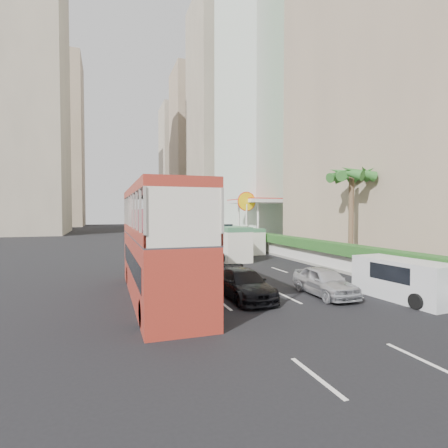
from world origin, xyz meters
name	(u,v)px	position (x,y,z in m)	size (l,w,h in m)	color
ground_plane	(277,288)	(0.00, 0.00, 0.00)	(200.00, 200.00, 0.00)	black
double_decker_bus	(159,243)	(-6.00, 0.00, 2.53)	(2.50, 11.00, 5.06)	#A42E21
car_silver_lane_a	(204,268)	(-1.74, 7.63, 0.00)	(1.41, 4.05, 1.33)	silver
car_silver_lane_b	(324,296)	(1.39, -2.15, 0.00)	(1.60, 3.97, 1.35)	silver
car_black	(244,298)	(-2.38, -1.37, 0.00)	(1.82, 4.48, 1.30)	black
van_asset	(214,253)	(1.40, 15.58, 0.00)	(2.45, 5.30, 1.47)	silver
minibus_near	(226,242)	(1.25, 11.52, 1.38)	(2.07, 6.22, 2.76)	silver
minibus_far	(243,240)	(4.28, 15.32, 1.20)	(1.80, 5.41, 2.40)	silver
panel_van_near	(403,280)	(4.34, -3.88, 0.89)	(1.79, 4.46, 1.79)	silver
panel_van_far	(219,237)	(4.46, 23.24, 1.01)	(2.02, 5.06, 2.02)	silver
sidewalk	(249,242)	(9.00, 25.00, 0.09)	(6.00, 120.00, 0.18)	#99968C
kerb_wall	(267,246)	(6.20, 14.00, 0.68)	(0.30, 44.00, 1.00)	silver
hedge	(267,237)	(6.20, 14.00, 1.53)	(1.10, 44.00, 0.70)	#2D6626
palm_tree	(351,220)	(7.80, 4.00, 3.38)	(0.36, 0.36, 6.40)	brown
shell_station	(263,222)	(10.00, 23.00, 2.75)	(6.50, 8.00, 5.50)	silver
tower_stripe	(280,53)	(18.00, 34.00, 29.00)	(16.00, 18.00, 58.00)	white
tower_mid	(229,117)	(18.00, 58.00, 25.00)	(16.00, 16.00, 50.00)	#B0A28B
tower_far_a	(198,149)	(17.00, 82.00, 22.00)	(14.00, 14.00, 44.00)	tan
tower_far_b	(182,166)	(17.00, 104.00, 20.00)	(14.00, 14.00, 40.00)	#B0A28B
tower_left_a	(10,87)	(-24.00, 55.00, 26.00)	(18.00, 18.00, 52.00)	#B0A28B
tower_left_b	(52,142)	(-22.00, 90.00, 23.00)	(16.00, 16.00, 46.00)	tan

